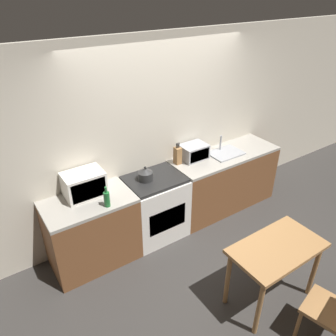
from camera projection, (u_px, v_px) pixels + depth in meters
The scene contains 12 objects.
ground_plane at pixel (207, 255), 4.25m from camera, with size 16.00×16.00×0.00m, color #33302D.
wall_back at pixel (161, 135), 4.38m from camera, with size 10.00×0.06×2.60m.
counter_left_run at pixel (92, 231), 3.97m from camera, with size 1.04×0.62×0.90m.
counter_right_run at pixel (223, 180), 4.99m from camera, with size 1.68×0.62×0.90m.
stove_range at pixel (155, 207), 4.40m from camera, with size 0.76×0.62×0.90m.
kettle at pixel (145, 174), 4.10m from camera, with size 0.19×0.19×0.19m.
microwave at pixel (84, 184), 3.77m from camera, with size 0.46×0.32×0.30m.
bottle at pixel (107, 199), 3.61m from camera, with size 0.07×0.07×0.25m.
knife_block at pixel (178, 155), 4.45m from camera, with size 0.08×0.10×0.31m.
toaster_oven at pixel (194, 152), 4.59m from camera, with size 0.37×0.28×0.21m.
sink_basin at pixel (225, 153), 4.76m from camera, with size 0.48×0.35×0.24m.
dining_table at pixel (276, 255), 3.36m from camera, with size 0.98×0.56×0.76m.
Camera 1 is at (-2.16, -2.32, 3.09)m, focal length 35.00 mm.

